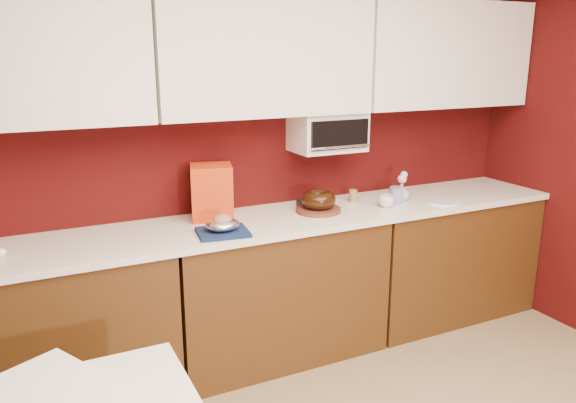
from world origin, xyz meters
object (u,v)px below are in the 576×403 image
(toaster_oven, at_px, (327,131))
(flower_vase, at_px, (401,191))
(pandoro_box, at_px, (212,192))
(blue_jar, at_px, (396,195))
(bundt_cake, at_px, (318,200))
(coffee_mug, at_px, (386,200))
(foil_ham_nest, at_px, (223,225))

(toaster_oven, bearing_deg, flower_vase, -18.70)
(pandoro_box, relative_size, blue_jar, 3.01)
(bundt_cake, bearing_deg, pandoro_box, 166.56)
(bundt_cake, relative_size, coffee_mug, 2.30)
(toaster_oven, relative_size, coffee_mug, 4.79)
(pandoro_box, bearing_deg, flower_vase, 9.19)
(coffee_mug, height_order, blue_jar, blue_jar)
(flower_vase, bearing_deg, pandoro_box, 173.35)
(foil_ham_nest, relative_size, coffee_mug, 2.00)
(coffee_mug, distance_m, flower_vase, 0.22)
(toaster_oven, bearing_deg, coffee_mug, -41.38)
(pandoro_box, relative_size, coffee_mug, 3.48)
(pandoro_box, height_order, flower_vase, pandoro_box)
(bundt_cake, height_order, foil_ham_nest, bundt_cake)
(bundt_cake, xyz_separation_m, blue_jar, (0.57, -0.04, -0.03))
(pandoro_box, bearing_deg, bundt_cake, 2.41)
(toaster_oven, relative_size, pandoro_box, 1.38)
(foil_ham_nest, distance_m, flower_vase, 1.34)
(bundt_cake, distance_m, flower_vase, 0.64)
(pandoro_box, xyz_separation_m, flower_vase, (1.28, -0.15, -0.10))
(foil_ham_nest, bearing_deg, coffee_mug, 3.41)
(toaster_oven, distance_m, bundt_cake, 0.46)
(toaster_oven, height_order, foil_ham_nest, toaster_oven)
(bundt_cake, xyz_separation_m, foil_ham_nest, (-0.69, -0.16, -0.03))
(coffee_mug, bearing_deg, bundt_cake, 168.37)
(pandoro_box, height_order, blue_jar, pandoro_box)
(toaster_oven, xyz_separation_m, bundt_cake, (-0.15, -0.17, -0.39))
(bundt_cake, height_order, pandoro_box, pandoro_box)
(foil_ham_nest, height_order, flower_vase, flower_vase)
(toaster_oven, relative_size, foil_ham_nest, 2.40)
(blue_jar, bearing_deg, bundt_cake, 176.22)
(toaster_oven, distance_m, flower_vase, 0.66)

